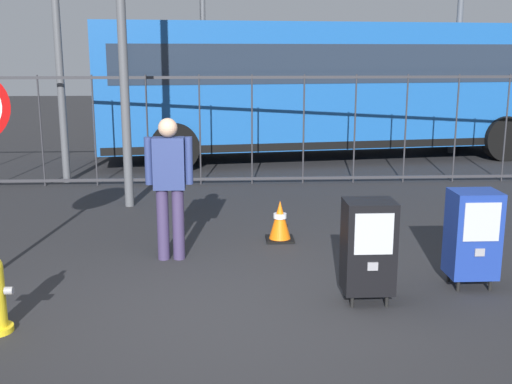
{
  "coord_description": "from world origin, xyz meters",
  "views": [
    {
      "loc": [
        -0.05,
        -5.51,
        2.41
      ],
      "look_at": [
        0.3,
        1.2,
        0.9
      ],
      "focal_mm": 44.16,
      "sensor_mm": 36.0,
      "label": 1
    }
  ],
  "objects_px": {
    "traffic_cone": "(280,221)",
    "bus_near": "(332,83)",
    "newspaper_box_primary": "(368,246)",
    "pedestrian": "(169,181)",
    "newspaper_box_secondary": "(473,234)"
  },
  "relations": [
    {
      "from": "traffic_cone",
      "to": "bus_near",
      "type": "bearing_deg",
      "value": 75.02
    },
    {
      "from": "newspaper_box_primary",
      "to": "bus_near",
      "type": "height_order",
      "value": "bus_near"
    },
    {
      "from": "pedestrian",
      "to": "traffic_cone",
      "type": "height_order",
      "value": "pedestrian"
    },
    {
      "from": "newspaper_box_primary",
      "to": "pedestrian",
      "type": "height_order",
      "value": "pedestrian"
    },
    {
      "from": "traffic_cone",
      "to": "bus_near",
      "type": "xyz_separation_m",
      "value": [
        1.77,
        6.6,
        1.45
      ]
    },
    {
      "from": "traffic_cone",
      "to": "newspaper_box_secondary",
      "type": "bearing_deg",
      "value": -43.24
    },
    {
      "from": "newspaper_box_primary",
      "to": "pedestrian",
      "type": "relative_size",
      "value": 0.61
    },
    {
      "from": "pedestrian",
      "to": "bus_near",
      "type": "relative_size",
      "value": 0.16
    },
    {
      "from": "traffic_cone",
      "to": "newspaper_box_primary",
      "type": "bearing_deg",
      "value": -72.3
    },
    {
      "from": "newspaper_box_primary",
      "to": "bus_near",
      "type": "relative_size",
      "value": 0.09
    },
    {
      "from": "newspaper_box_primary",
      "to": "traffic_cone",
      "type": "bearing_deg",
      "value": 107.7
    },
    {
      "from": "pedestrian",
      "to": "bus_near",
      "type": "distance_m",
      "value": 7.95
    },
    {
      "from": "bus_near",
      "to": "pedestrian",
      "type": "bearing_deg",
      "value": -120.8
    },
    {
      "from": "newspaper_box_secondary",
      "to": "newspaper_box_primary",
      "type": "bearing_deg",
      "value": -162.91
    },
    {
      "from": "pedestrian",
      "to": "traffic_cone",
      "type": "xyz_separation_m",
      "value": [
        1.35,
        0.68,
        -0.69
      ]
    }
  ]
}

